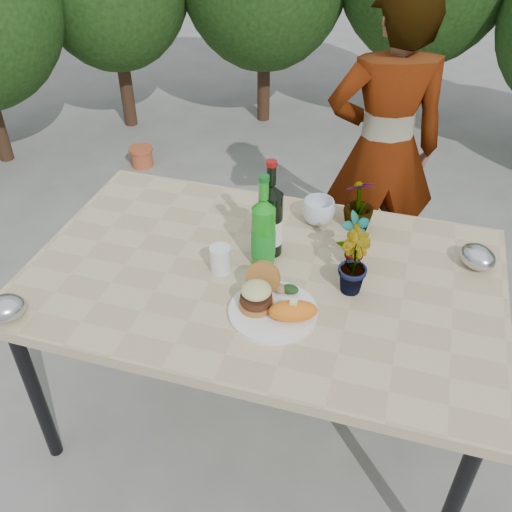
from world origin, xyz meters
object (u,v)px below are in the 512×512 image
(wine_bottle, at_px, (271,221))
(person, at_px, (383,151))
(dinner_plate, at_px, (273,311))
(patio_table, at_px, (263,285))

(wine_bottle, distance_m, person, 0.94)
(dinner_plate, bearing_deg, person, 80.24)
(patio_table, height_order, dinner_plate, dinner_plate)
(patio_table, bearing_deg, person, 73.79)
(dinner_plate, height_order, wine_bottle, wine_bottle)
(person, bearing_deg, patio_table, 54.80)
(patio_table, xyz_separation_m, wine_bottle, (-0.01, 0.12, 0.19))
(patio_table, relative_size, dinner_plate, 5.71)
(patio_table, bearing_deg, wine_bottle, 93.71)
(dinner_plate, bearing_deg, patio_table, 115.19)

